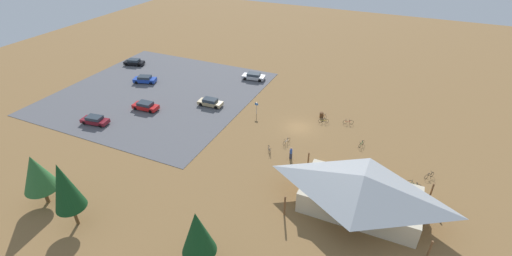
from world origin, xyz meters
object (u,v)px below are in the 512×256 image
(pine_mideast, at_px, (197,233))
(bicycle_yellow_near_sign, at_px, (324,121))
(car_silver_second_row, at_px, (254,76))
(car_blue_front_row, at_px, (145,79))
(bicycle_white_yard_center, at_px, (287,141))
(bicycle_orange_lone_east, at_px, (323,115))
(car_tan_near_entry, at_px, (210,102))
(lot_sign, at_px, (256,107))
(pine_far_east, at_px, (36,173))
(bicycle_teal_yard_left, at_px, (415,185))
(trash_bin, at_px, (322,115))
(bicycle_red_front_row, at_px, (348,122))
(bicycle_silver_trailside, at_px, (269,150))
(bicycle_black_yard_front, at_px, (429,175))
(car_red_inner_stall, at_px, (146,106))
(visitor_at_bikes, at_px, (291,153))
(car_maroon_by_curb, at_px, (95,120))
(car_black_end_stall, at_px, (134,62))
(pine_center, at_px, (64,186))
(bike_pavilion, at_px, (361,191))
(bicycle_green_near_porch, at_px, (361,144))

(pine_mideast, distance_m, bicycle_yellow_near_sign, 31.52)
(car_silver_second_row, xyz_separation_m, car_blue_front_row, (18.96, 10.13, 0.01))
(bicycle_white_yard_center, bearing_deg, bicycle_orange_lone_east, -106.45)
(car_tan_near_entry, bearing_deg, lot_sign, -175.90)
(lot_sign, relative_size, pine_far_east, 0.33)
(bicycle_white_yard_center, xyz_separation_m, car_tan_near_entry, (16.09, -5.55, 0.33))
(bicycle_teal_yard_left, bearing_deg, pine_far_east, 27.45)
(trash_bin, xyz_separation_m, bicycle_red_front_row, (-4.44, 0.33, -0.08))
(lot_sign, xyz_separation_m, bicycle_silver_trailside, (-6.06, 9.12, -1.01))
(car_tan_near_entry, bearing_deg, bicycle_orange_lone_east, -167.64)
(pine_mideast, relative_size, bicycle_black_yard_front, 5.38)
(bicycle_orange_lone_east, bearing_deg, bicycle_white_yard_center, 73.55)
(trash_bin, bearing_deg, bicycle_silver_trailside, 71.67)
(pine_far_east, xyz_separation_m, bicycle_white_yard_center, (-21.31, -22.78, -3.96))
(lot_sign, xyz_separation_m, car_red_inner_stall, (17.88, 6.33, -0.67))
(car_red_inner_stall, bearing_deg, bicycle_orange_lone_east, -160.78)
(bicycle_silver_trailside, xyz_separation_m, car_red_inner_stall, (23.94, -2.79, 0.34))
(car_silver_second_row, height_order, car_blue_front_row, car_blue_front_row)
(pine_mideast, relative_size, bicycle_white_yard_center, 4.11)
(pine_mideast, distance_m, visitor_at_bikes, 20.29)
(car_blue_front_row, height_order, visitor_at_bikes, visitor_at_bikes)
(bicycle_teal_yard_left, height_order, car_red_inner_stall, car_red_inner_stall)
(bicycle_white_yard_center, bearing_deg, visitor_at_bikes, 118.79)
(pine_mideast, xyz_separation_m, bicycle_red_front_row, (-7.34, -32.23, -4.39))
(trash_bin, height_order, bicycle_yellow_near_sign, trash_bin)
(bicycle_black_yard_front, height_order, car_red_inner_stall, car_red_inner_stall)
(bicycle_yellow_near_sign, xyz_separation_m, car_red_inner_stall, (28.87, 8.14, 0.37))
(car_silver_second_row, xyz_separation_m, visitor_at_bikes, (-15.60, 21.99, 0.22))
(bicycle_orange_lone_east, bearing_deg, car_tan_near_entry, 12.36)
(bicycle_teal_yard_left, bearing_deg, car_maroon_by_curb, 5.63)
(lot_sign, distance_m, pine_far_east, 32.17)
(pine_far_east, relative_size, car_blue_front_row, 1.41)
(pine_far_east, bearing_deg, car_blue_front_row, -69.91)
(bicycle_teal_yard_left, distance_m, bicycle_red_front_row, 15.80)
(trash_bin, xyz_separation_m, car_black_end_stall, (43.71, -5.62, 0.26))
(bicycle_yellow_near_sign, bearing_deg, bicycle_black_yard_front, 153.58)
(pine_center, distance_m, bicycle_red_front_row, 40.27)
(bike_pavilion, xyz_separation_m, lot_sign, (19.47, -15.13, -1.22))
(bicycle_green_near_porch, xyz_separation_m, bicycle_silver_trailside, (11.58, 6.73, 0.02))
(bike_pavilion, xyz_separation_m, car_maroon_by_curb, (41.64, -1.75, -1.92))
(trash_bin, height_order, bicycle_black_yard_front, trash_bin)
(bicycle_black_yard_front, xyz_separation_m, car_silver_second_row, (33.03, -18.65, 0.36))
(car_red_inner_stall, distance_m, visitor_at_bikes, 27.36)
(bicycle_green_near_porch, xyz_separation_m, car_silver_second_row, (23.92, -15.02, 0.35))
(bicycle_green_near_porch, bearing_deg, trash_bin, -37.76)
(bicycle_silver_trailside, relative_size, car_tan_near_entry, 0.35)
(bicycle_green_near_porch, relative_size, car_silver_second_row, 0.34)
(bicycle_yellow_near_sign, height_order, car_black_end_stall, car_black_end_stall)
(pine_center, height_order, car_black_end_stall, pine_center)
(pine_far_east, height_order, car_blue_front_row, pine_far_east)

